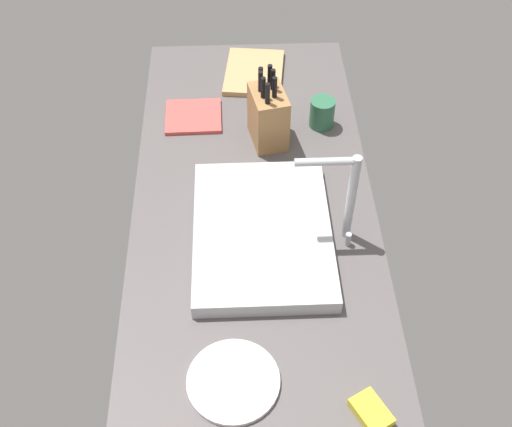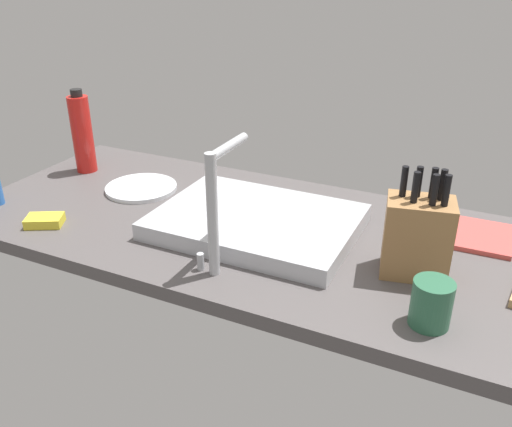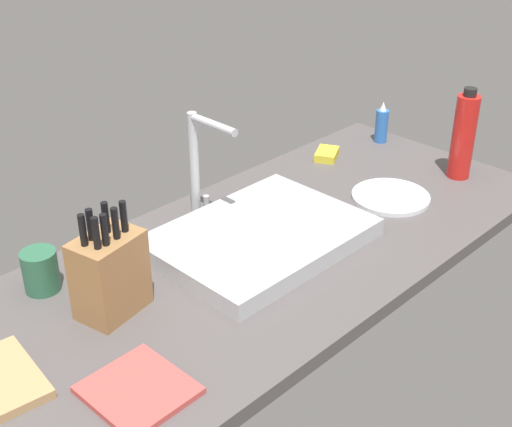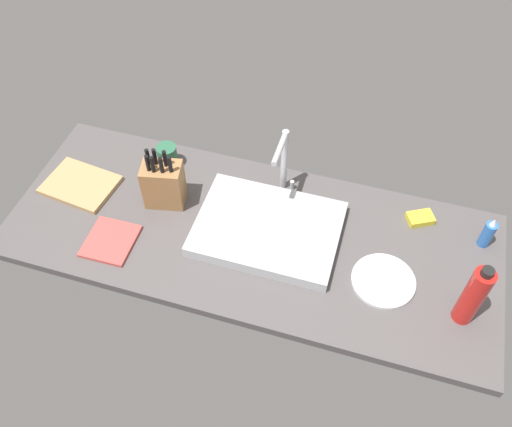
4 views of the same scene
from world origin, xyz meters
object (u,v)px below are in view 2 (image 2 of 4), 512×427
object	(u,v)px
knife_block	(417,236)
dinner_plate	(141,188)
water_bottle	(82,133)
coffee_mug	(431,304)
faucet	(216,200)
dish_sponge	(45,221)
sink_basin	(256,222)
dish_towel	(476,235)

from	to	relation	value
knife_block	dinner_plate	xyz separation A→B (cm)	(81.01, -11.91, -8.50)
water_bottle	coffee_mug	distance (cm)	117.76
faucet	dish_sponge	world-z (taller)	faucet
dinner_plate	knife_block	bearing A→B (deg)	171.63
water_bottle	coffee_mug	bearing A→B (deg)	162.96
sink_basin	knife_block	world-z (taller)	knife_block
dish_towel	coffee_mug	distance (cm)	40.57
water_bottle	dish_sponge	xyz separation A→B (cm)	(-16.46, 34.69, -11.11)
sink_basin	dish_sponge	bearing A→B (deg)	22.60
knife_block	dinner_plate	bearing A→B (deg)	-20.02
sink_basin	dinner_plate	xyz separation A→B (cm)	(41.54, -8.33, -1.59)
dish_towel	coffee_mug	world-z (taller)	coffee_mug
sink_basin	dinner_plate	bearing A→B (deg)	-11.34
dish_towel	faucet	bearing A→B (deg)	38.44
dinner_plate	dish_sponge	bearing A→B (deg)	73.49
dish_towel	coffee_mug	size ratio (longest dim) A/B	1.88
faucet	dish_sponge	distance (cm)	52.91
dinner_plate	dish_sponge	world-z (taller)	dish_sponge
knife_block	dinner_plate	distance (cm)	82.32
water_bottle	dish_towel	world-z (taller)	water_bottle
dish_towel	sink_basin	bearing A→B (deg)	21.00
knife_block	water_bottle	world-z (taller)	water_bottle
sink_basin	knife_block	bearing A→B (deg)	174.81
sink_basin	coffee_mug	world-z (taller)	coffee_mug
water_bottle	dish_sponge	world-z (taller)	water_bottle
knife_block	dish_towel	xyz separation A→B (cm)	(-11.12, -23.01, -8.50)
dinner_plate	coffee_mug	xyz separation A→B (cm)	(-87.23, 28.97, 4.04)
dinner_plate	coffee_mug	bearing A→B (deg)	161.63
water_bottle	dinner_plate	distance (cm)	28.25
faucet	dish_towel	xyz separation A→B (cm)	(-50.19, -39.83, -16.04)
dinner_plate	coffee_mug	world-z (taller)	coffee_mug
sink_basin	water_bottle	size ratio (longest dim) A/B	1.88
sink_basin	dinner_plate	world-z (taller)	sink_basin
coffee_mug	dish_sponge	world-z (taller)	coffee_mug
faucet	coffee_mug	bearing A→B (deg)	179.70
dinner_plate	coffee_mug	size ratio (longest dim) A/B	2.24
coffee_mug	water_bottle	bearing A→B (deg)	-17.04
dish_towel	dish_sponge	size ratio (longest dim) A/B	1.94
water_bottle	dish_towel	bearing A→B (deg)	-177.25
faucet	dinner_plate	world-z (taller)	faucet
sink_basin	dinner_plate	size ratio (longest dim) A/B	2.36
water_bottle	dish_sponge	bearing A→B (deg)	115.38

